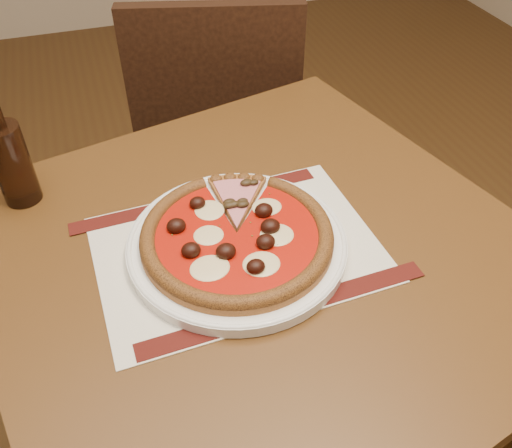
% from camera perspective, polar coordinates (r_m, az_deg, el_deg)
% --- Properties ---
extents(table, '(0.96, 0.96, 0.75)m').
position_cam_1_polar(table, '(0.90, 0.40, -6.99)').
color(table, '#583514').
rests_on(table, ground).
extents(chair_far, '(0.51, 0.51, 0.89)m').
position_cam_1_polar(chair_far, '(1.54, -4.02, 10.07)').
color(chair_far, black).
rests_on(chair_far, ground).
extents(placemat, '(0.43, 0.32, 0.00)m').
position_cam_1_polar(placemat, '(0.82, -1.97, -2.64)').
color(placemat, silver).
rests_on(placemat, table).
extents(plate, '(0.33, 0.33, 0.02)m').
position_cam_1_polar(plate, '(0.82, -1.99, -2.14)').
color(plate, white).
rests_on(plate, placemat).
extents(pizza, '(0.29, 0.29, 0.04)m').
position_cam_1_polar(pizza, '(0.80, -2.02, -1.15)').
color(pizza, '#A25927').
rests_on(pizza, plate).
extents(ham_slice, '(0.09, 0.14, 0.02)m').
position_cam_1_polar(ham_slice, '(0.87, -1.08, 2.71)').
color(ham_slice, '#A25927').
rests_on(ham_slice, plate).
extents(bottle, '(0.06, 0.06, 0.20)m').
position_cam_1_polar(bottle, '(0.95, -24.43, 6.14)').
color(bottle, black).
rests_on(bottle, table).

